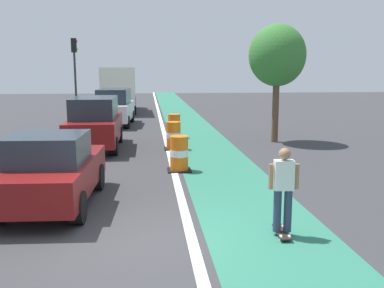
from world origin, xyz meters
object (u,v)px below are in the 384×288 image
at_px(delivery_truck_down_block, 119,87).
at_px(street_tree_sidewalk, 277,56).
at_px(parked_sedan_nearest, 51,171).
at_px(traffic_barrel_back, 174,126).
at_px(traffic_barrel_front, 179,154).
at_px(traffic_light_corner, 75,63).
at_px(skateboarder_on_lane, 283,189).
at_px(parked_suv_second, 95,123).
at_px(traffic_barrel_mid, 174,136).
at_px(parked_suv_third, 114,107).

bearing_deg(delivery_truck_down_block, street_tree_sidewalk, -62.30).
relative_size(parked_sedan_nearest, delivery_truck_down_block, 0.55).
bearing_deg(traffic_barrel_back, delivery_truck_down_block, 104.34).
bearing_deg(traffic_barrel_front, traffic_light_corner, 109.12).
distance_m(skateboarder_on_lane, traffic_barrel_front, 5.74).
relative_size(skateboarder_on_lane, traffic_barrel_back, 1.55).
bearing_deg(traffic_barrel_back, street_tree_sidewalk, -20.47).
height_order(skateboarder_on_lane, parked_suv_second, parked_suv_second).
height_order(parked_suv_second, traffic_barrel_front, parked_suv_second).
bearing_deg(parked_sedan_nearest, skateboarder_on_lane, -25.88).
bearing_deg(delivery_truck_down_block, parked_sedan_nearest, -90.38).
relative_size(parked_suv_second, delivery_truck_down_block, 0.60).
height_order(delivery_truck_down_block, street_tree_sidewalk, street_tree_sidewalk).
height_order(traffic_barrel_mid, delivery_truck_down_block, delivery_truck_down_block).
bearing_deg(traffic_barrel_front, parked_suv_third, 103.78).
distance_m(parked_suv_second, traffic_barrel_back, 4.13).
distance_m(skateboarder_on_lane, parked_suv_second, 10.69).
xyz_separation_m(parked_suv_second, traffic_light_corner, (-2.63, 12.18, 2.47)).
height_order(traffic_barrel_mid, traffic_light_corner, traffic_light_corner).
xyz_separation_m(parked_sedan_nearest, parked_suv_third, (0.34, 14.71, 0.20)).
bearing_deg(traffic_barrel_mid, traffic_barrel_back, 86.04).
xyz_separation_m(parked_suv_third, traffic_light_corner, (-2.84, 4.84, 2.47)).
relative_size(delivery_truck_down_block, traffic_light_corner, 1.50).
height_order(parked_sedan_nearest, traffic_barrel_front, parked_sedan_nearest).
distance_m(traffic_barrel_mid, traffic_light_corner, 14.17).
xyz_separation_m(parked_suv_third, delivery_truck_down_block, (-0.19, 7.88, 0.81)).
distance_m(traffic_barrel_back, delivery_truck_down_block, 13.22).
height_order(parked_suv_third, delivery_truck_down_block, delivery_truck_down_block).
bearing_deg(traffic_light_corner, traffic_barrel_back, -58.69).
relative_size(traffic_barrel_front, traffic_barrel_back, 1.00).
xyz_separation_m(traffic_barrel_mid, street_tree_sidewalk, (4.47, 1.32, 3.14)).
bearing_deg(street_tree_sidewalk, parked_suv_third, 138.62).
bearing_deg(skateboarder_on_lane, parked_sedan_nearest, 154.12).
bearing_deg(traffic_barrel_mid, traffic_light_corner, 114.32).
height_order(parked_suv_third, traffic_light_corner, traffic_light_corner).
relative_size(parked_suv_third, traffic_light_corner, 0.92).
bearing_deg(traffic_light_corner, traffic_barrel_front, -70.88).
height_order(parked_suv_second, traffic_barrel_mid, parked_suv_second).
bearing_deg(traffic_barrel_back, parked_suv_third, 122.19).
bearing_deg(traffic_barrel_back, parked_sedan_nearest, -109.10).
relative_size(traffic_barrel_front, traffic_light_corner, 0.21).
xyz_separation_m(skateboarder_on_lane, parked_suv_third, (-4.38, 17.00, 0.12)).
distance_m(traffic_light_corner, street_tree_sidewalk, 15.22).
xyz_separation_m(parked_suv_third, street_tree_sidewalk, (7.34, -6.46, 2.63)).
height_order(traffic_barrel_front, traffic_barrel_mid, same).
bearing_deg(traffic_light_corner, skateboarder_on_lane, -71.71).
height_order(skateboarder_on_lane, street_tree_sidewalk, street_tree_sidewalk).
distance_m(traffic_barrel_front, delivery_truck_down_block, 19.64).
distance_m(skateboarder_on_lane, traffic_barrel_mid, 9.35).
relative_size(skateboarder_on_lane, traffic_light_corner, 0.33).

